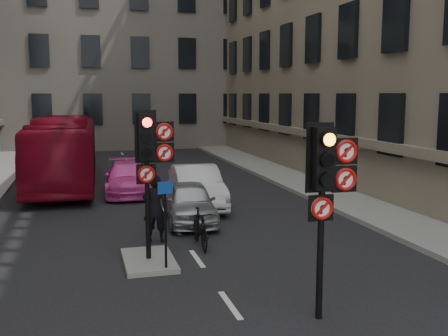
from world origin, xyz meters
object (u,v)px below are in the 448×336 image
signal_far (150,152)px  bus_red (64,151)px  car_pink (128,178)px  car_silver (190,202)px  info_sign (165,212)px  motorcycle (200,228)px  signal_near (327,179)px  motorcyclist (155,208)px  car_white (197,187)px

signal_far → bus_red: (-2.32, 12.06, -1.17)m
car_pink → car_silver: bearing=-70.7°
info_sign → motorcycle: bearing=45.3°
signal_near → motorcycle: 5.54m
motorcycle → motorcyclist: size_ratio=0.91×
signal_near → car_pink: signal_near is taller
car_white → info_sign: size_ratio=2.24×
car_silver → car_pink: car_pink is taller
signal_far → bus_red: bearing=100.9°
signal_near → car_silver: signal_near is taller
motorcycle → signal_near: bearing=-75.8°
signal_far → info_sign: (0.21, -0.81, -1.29)m
car_white → signal_near: bearing=-85.9°
car_pink → bus_red: bus_red is taller
car_pink → info_sign: info_sign is taller
car_pink → motorcyclist: (0.11, -7.40, 0.31)m
bus_red → signal_far: bearing=-77.2°
car_pink → info_sign: 10.06m
signal_near → motorcycle: (-1.18, 5.01, -2.07)m
car_silver → motorcycle: bearing=-90.6°
signal_far → motorcycle: size_ratio=2.08×
signal_far → car_pink: signal_far is taller
signal_far → motorcyclist: (0.33, 1.82, -1.75)m
signal_near → motorcyclist: size_ratio=1.88×
car_white → car_pink: size_ratio=1.01×
motorcycle → car_white: bearing=79.6°
car_white → info_sign: info_sign is taller
car_pink → motorcycle: (1.20, -8.21, -0.13)m
signal_near → info_sign: bearing=126.8°
signal_near → car_pink: 13.57m
car_silver → motorcyclist: motorcyclist is taller
signal_far → motorcycle: bearing=35.3°
motorcycle → info_sign: bearing=-122.7°
signal_near → motorcyclist: bearing=111.3°
car_pink → motorcyclist: 7.41m
info_sign → car_white: bearing=61.0°
bus_red → info_sign: bus_red is taller
signal_near → car_pink: size_ratio=0.81×
signal_near → motorcyclist: signal_near is taller
car_silver → info_sign: (-1.51, -4.62, 0.78)m
signal_near → signal_far: 4.77m
motorcyclist → car_white: bearing=-98.0°
info_sign → motorcyclist: bearing=76.3°
signal_far → info_sign: bearing=-75.2°
signal_far → car_silver: size_ratio=0.95×
signal_near → car_silver: size_ratio=0.95×
car_pink → bus_red: bearing=135.4°
motorcycle → motorcyclist: 1.42m
signal_near → bus_red: 16.83m
car_pink → info_sign: (-0.00, -10.03, 0.77)m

